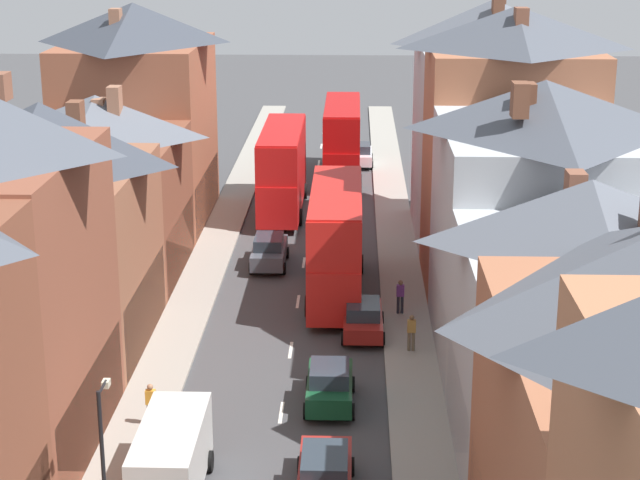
{
  "coord_description": "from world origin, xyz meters",
  "views": [
    {
      "loc": [
        2.63,
        -12.33,
        17.91
      ],
      "look_at": [
        0.84,
        42.77,
        1.05
      ],
      "focal_mm": 60.0,
      "sensor_mm": 36.0,
      "label": 1
    }
  ],
  "objects_px": {
    "car_near_blue": "(325,474)",
    "double_decker_bus_lead": "(336,240)",
    "pedestrian_mid_left": "(151,402)",
    "car_parked_left_a": "(363,318)",
    "double_decker_bus_far_approaching": "(342,139)",
    "pedestrian_mid_right": "(411,331)",
    "car_near_silver": "(269,251)",
    "double_decker_bus_mid_street": "(282,168)",
    "pedestrian_far_left": "(400,295)",
    "car_parked_right_a": "(360,154)",
    "street_lamp": "(104,463)",
    "car_mid_black": "(330,385)",
    "delivery_van": "(171,457)"
  },
  "relations": [
    {
      "from": "car_parked_right_a",
      "to": "pedestrian_mid_left",
      "type": "relative_size",
      "value": 2.58
    },
    {
      "from": "double_decker_bus_lead",
      "to": "car_parked_left_a",
      "type": "bearing_deg",
      "value": -75.89
    },
    {
      "from": "car_near_blue",
      "to": "double_decker_bus_lead",
      "type": "bearing_deg",
      "value": 90.03
    },
    {
      "from": "pedestrian_mid_left",
      "to": "pedestrian_mid_right",
      "type": "bearing_deg",
      "value": 36.57
    },
    {
      "from": "double_decker_bus_far_approaching",
      "to": "car_parked_right_a",
      "type": "xyz_separation_m",
      "value": [
        1.31,
        4.01,
        -1.99
      ]
    },
    {
      "from": "car_near_blue",
      "to": "street_lamp",
      "type": "xyz_separation_m",
      "value": [
        -6.05,
        -3.94,
        2.44
      ]
    },
    {
      "from": "double_decker_bus_lead",
      "to": "pedestrian_mid_left",
      "type": "bearing_deg",
      "value": -113.9
    },
    {
      "from": "car_parked_right_a",
      "to": "pedestrian_far_left",
      "type": "distance_m",
      "value": 31.09
    },
    {
      "from": "double_decker_bus_far_approaching",
      "to": "car_parked_right_a",
      "type": "bearing_deg",
      "value": 71.94
    },
    {
      "from": "pedestrian_mid_right",
      "to": "street_lamp",
      "type": "relative_size",
      "value": 0.29
    },
    {
      "from": "pedestrian_far_left",
      "to": "car_near_silver",
      "type": "bearing_deg",
      "value": 132.88
    },
    {
      "from": "car_parked_right_a",
      "to": "car_parked_left_a",
      "type": "bearing_deg",
      "value": -90.0
    },
    {
      "from": "car_parked_left_a",
      "to": "car_parked_right_a",
      "type": "height_order",
      "value": "car_parked_right_a"
    },
    {
      "from": "double_decker_bus_far_approaching",
      "to": "car_near_silver",
      "type": "relative_size",
      "value": 2.48
    },
    {
      "from": "car_parked_left_a",
      "to": "pedestrian_mid_left",
      "type": "height_order",
      "value": "pedestrian_mid_left"
    },
    {
      "from": "car_near_silver",
      "to": "pedestrian_mid_right",
      "type": "xyz_separation_m",
      "value": [
        6.93,
        -11.58,
        0.18
      ]
    },
    {
      "from": "car_parked_right_a",
      "to": "delivery_van",
      "type": "relative_size",
      "value": 0.8
    },
    {
      "from": "double_decker_bus_lead",
      "to": "pedestrian_mid_right",
      "type": "relative_size",
      "value": 6.71
    },
    {
      "from": "double_decker_bus_mid_street",
      "to": "car_parked_left_a",
      "type": "bearing_deg",
      "value": -76.46
    },
    {
      "from": "double_decker_bus_mid_street",
      "to": "car_parked_right_a",
      "type": "bearing_deg",
      "value": 69.41
    },
    {
      "from": "pedestrian_mid_right",
      "to": "car_parked_right_a",
      "type": "bearing_deg",
      "value": 93.28
    },
    {
      "from": "double_decker_bus_mid_street",
      "to": "pedestrian_mid_left",
      "type": "xyz_separation_m",
      "value": [
        -2.81,
        -29.64,
        -1.78
      ]
    },
    {
      "from": "street_lamp",
      "to": "pedestrian_mid_left",
      "type": "bearing_deg",
      "value": 92.47
    },
    {
      "from": "double_decker_bus_mid_street",
      "to": "pedestrian_far_left",
      "type": "bearing_deg",
      "value": -69.7
    },
    {
      "from": "car_near_blue",
      "to": "car_parked_left_a",
      "type": "relative_size",
      "value": 1.07
    },
    {
      "from": "pedestrian_mid_right",
      "to": "car_near_silver",
      "type": "bearing_deg",
      "value": 120.92
    },
    {
      "from": "car_near_silver",
      "to": "pedestrian_mid_left",
      "type": "relative_size",
      "value": 2.7
    },
    {
      "from": "double_decker_bus_far_approaching",
      "to": "car_near_silver",
      "type": "bearing_deg",
      "value": -100.24
    },
    {
      "from": "car_parked_left_a",
      "to": "pedestrian_mid_right",
      "type": "bearing_deg",
      "value": -44.79
    },
    {
      "from": "car_mid_black",
      "to": "delivery_van",
      "type": "height_order",
      "value": "delivery_van"
    },
    {
      "from": "double_decker_bus_lead",
      "to": "pedestrian_mid_left",
      "type": "xyz_separation_m",
      "value": [
        -6.41,
        -14.46,
        -1.78
      ]
    },
    {
      "from": "pedestrian_mid_left",
      "to": "street_lamp",
      "type": "height_order",
      "value": "street_lamp"
    },
    {
      "from": "car_near_silver",
      "to": "pedestrian_mid_right",
      "type": "height_order",
      "value": "pedestrian_mid_right"
    },
    {
      "from": "double_decker_bus_far_approaching",
      "to": "street_lamp",
      "type": "xyz_separation_m",
      "value": [
        -6.04,
        -47.15,
        0.43
      ]
    },
    {
      "from": "double_decker_bus_mid_street",
      "to": "delivery_van",
      "type": "distance_m",
      "value": 34.25
    },
    {
      "from": "car_near_blue",
      "to": "car_near_silver",
      "type": "xyz_separation_m",
      "value": [
        -3.6,
        23.33,
        0.05
      ]
    },
    {
      "from": "car_near_blue",
      "to": "pedestrian_mid_left",
      "type": "bearing_deg",
      "value": 144.84
    },
    {
      "from": "car_mid_black",
      "to": "pedestrian_mid_right",
      "type": "distance_m",
      "value": 6.11
    },
    {
      "from": "double_decker_bus_far_approaching",
      "to": "pedestrian_mid_right",
      "type": "bearing_deg",
      "value": -83.93
    },
    {
      "from": "car_mid_black",
      "to": "pedestrian_mid_left",
      "type": "height_order",
      "value": "pedestrian_mid_left"
    },
    {
      "from": "double_decker_bus_lead",
      "to": "double_decker_bus_mid_street",
      "type": "height_order",
      "value": "same"
    },
    {
      "from": "pedestrian_mid_left",
      "to": "car_parked_right_a",
      "type": "bearing_deg",
      "value": 79.76
    },
    {
      "from": "car_mid_black",
      "to": "double_decker_bus_mid_street",
      "type": "bearing_deg",
      "value": 97.47
    },
    {
      "from": "car_near_blue",
      "to": "pedestrian_mid_left",
      "type": "height_order",
      "value": "pedestrian_mid_left"
    },
    {
      "from": "car_parked_left_a",
      "to": "car_near_silver",
      "type": "bearing_deg",
      "value": 117.14
    },
    {
      "from": "double_decker_bus_far_approaching",
      "to": "pedestrian_mid_left",
      "type": "relative_size",
      "value": 6.71
    },
    {
      "from": "double_decker_bus_far_approaching",
      "to": "pedestrian_far_left",
      "type": "height_order",
      "value": "double_decker_bus_far_approaching"
    },
    {
      "from": "car_near_silver",
      "to": "car_parked_right_a",
      "type": "relative_size",
      "value": 1.05
    },
    {
      "from": "double_decker_bus_mid_street",
      "to": "car_parked_right_a",
      "type": "xyz_separation_m",
      "value": [
        4.91,
        13.06,
        -1.99
      ]
    },
    {
      "from": "double_decker_bus_far_approaching",
      "to": "pedestrian_mid_left",
      "type": "height_order",
      "value": "double_decker_bus_far_approaching"
    }
  ]
}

